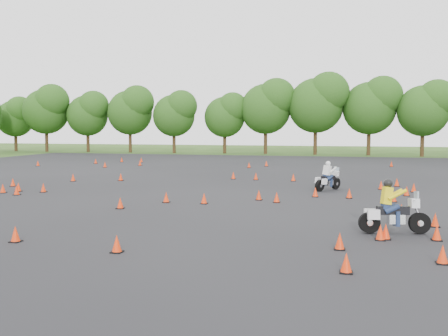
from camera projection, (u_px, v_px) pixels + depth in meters
ground at (203, 201)px, 22.58m from camera, size 140.00×140.00×0.00m
asphalt_pad at (232, 186)px, 28.39m from camera, size 62.00×62.00×0.00m
treeline at (307, 117)px, 55.96m from camera, size 86.67×32.20×10.42m
traffic_cones at (237, 184)px, 27.50m from camera, size 36.77×33.07×0.45m
rider_yellow at (395, 207)px, 15.62m from camera, size 2.31×1.09×1.72m
rider_white at (328, 176)px, 26.46m from camera, size 1.66×2.03×1.57m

